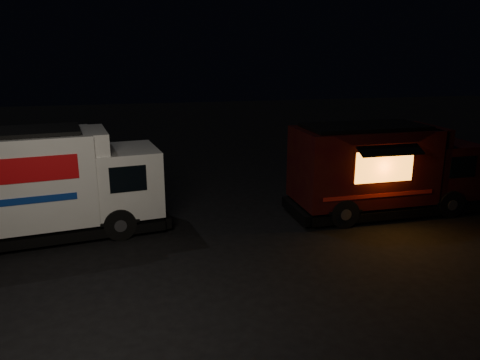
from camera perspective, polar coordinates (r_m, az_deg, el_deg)
The scene contains 3 objects.
ground at distance 12.43m, azimuth -3.33°, elevation -10.13°, with size 80.00×80.00×0.00m, color black.
white_truck at distance 14.83m, azimuth -23.07°, elevation -0.43°, with size 7.15×2.44×3.24m, color silver, non-canonical shape.
red_truck at distance 16.57m, azimuth 17.25°, elevation 1.34°, with size 6.55×2.41×3.05m, color black, non-canonical shape.
Camera 1 is at (-1.84, -11.07, 5.36)m, focal length 35.00 mm.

